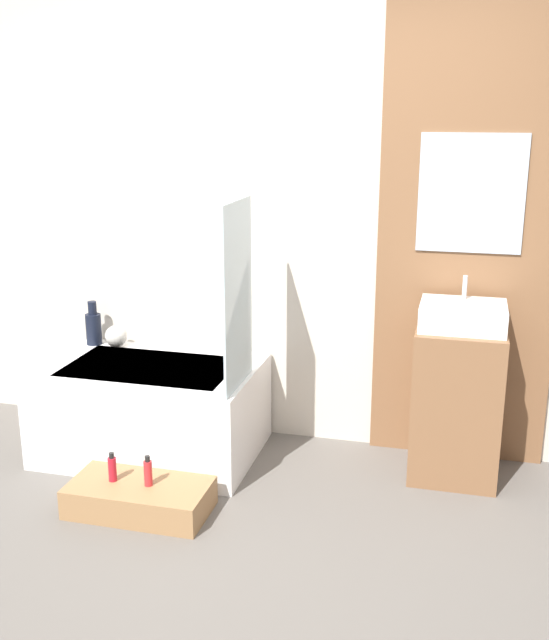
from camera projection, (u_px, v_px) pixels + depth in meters
ground_plane at (195, 588)px, 3.05m from camera, size 12.00×12.00×0.00m
wall_tiled_back at (287, 217)px, 4.17m from camera, size 4.20×0.06×2.60m
wall_wood_accent at (469, 224)px, 3.88m from camera, size 0.94×0.04×2.60m
bathtub at (152, 409)px, 4.20m from camera, size 1.18×0.79×0.51m
glass_shower_screen at (238, 296)px, 3.73m from camera, size 0.01×0.45×0.95m
wooden_step_bench at (140, 497)px, 3.62m from camera, size 0.68×0.35×0.15m
vanity_cabinet at (457, 402)px, 3.91m from camera, size 0.45×0.44×0.81m
sink at (463, 316)px, 3.78m from camera, size 0.43×0.34×0.25m
vase_tall_dark at (94, 327)px, 4.50m from camera, size 0.09×0.09×0.27m
vase_round_light at (116, 336)px, 4.46m from camera, size 0.13×0.13×0.13m
bottle_soap_primary at (112, 468)px, 3.61m from camera, size 0.04×0.04×0.15m
bottle_soap_secondary at (148, 472)px, 3.56m from camera, size 0.04×0.04×0.15m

